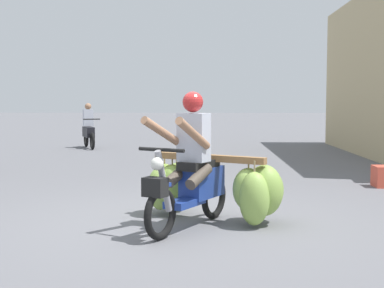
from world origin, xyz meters
name	(u,v)px	position (x,y,z in m)	size (l,w,h in m)	color
ground_plane	(172,222)	(0.00, 0.00, 0.00)	(120.00, 120.00, 0.00)	slate
motorbike_main_loaded	(211,183)	(0.48, 0.02, 0.47)	(1.84, 1.98, 1.58)	black
motorbike_distant_ahead_left	(89,130)	(-3.30, 10.22, 0.57)	(0.78, 1.53, 1.40)	black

